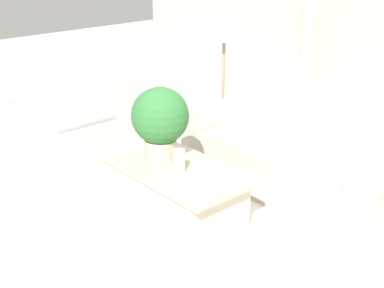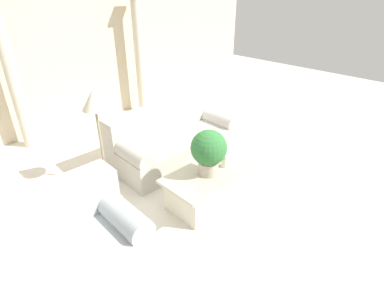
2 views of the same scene
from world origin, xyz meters
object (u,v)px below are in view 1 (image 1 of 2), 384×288
sofa_long (305,150)px  coffee_table (170,189)px  loveseat (73,112)px  potted_plant (160,120)px  floor_lamp (224,33)px

sofa_long → coffee_table: 1.31m
loveseat → potted_plant: size_ratio=2.39×
coffee_table → loveseat: bearing=173.6°
coffee_table → potted_plant: potted_plant is taller
potted_plant → floor_lamp: 1.63m
potted_plant → floor_lamp: (-0.73, 1.40, 0.40)m
sofa_long → loveseat: same height
sofa_long → loveseat: size_ratio=1.46×
coffee_table → potted_plant: (-0.10, -0.01, 0.57)m
loveseat → floor_lamp: (1.10, 1.18, 0.85)m
loveseat → coffee_table: size_ratio=1.04×
potted_plant → loveseat: bearing=173.1°
coffee_table → sofa_long: bearing=73.8°
sofa_long → potted_plant: bearing=-110.4°
sofa_long → potted_plant: 1.42m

